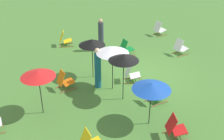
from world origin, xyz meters
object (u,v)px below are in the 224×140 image
at_px(person_0, 98,69).
at_px(umbrella_3, 38,74).
at_px(deckchair_10, 65,81).
at_px(umbrella_4, 113,50).
at_px(deckchair_9, 126,48).
at_px(umbrella_1, 152,86).
at_px(deckchair_5, 156,94).
at_px(deckchair_8, 132,73).
at_px(person_1, 101,36).
at_px(deckchair_4, 159,29).
at_px(deckchair_2, 175,128).
at_px(umbrella_0, 124,58).
at_px(deckchair_6, 180,48).
at_px(deckchair_3, 65,39).
at_px(umbrella_2, 92,42).

bearing_deg(person_0, umbrella_3, 159.03).
xyz_separation_m(deckchair_10, umbrella_4, (-0.43, -1.91, 1.38)).
relative_size(deckchair_9, umbrella_1, 0.52).
bearing_deg(umbrella_4, deckchair_9, -24.89).
distance_m(umbrella_1, person_0, 3.09).
bearing_deg(deckchair_5, umbrella_1, 133.42).
distance_m(deckchair_8, person_1, 3.47).
bearing_deg(deckchair_4, deckchair_2, 144.85).
bearing_deg(deckchair_9, person_1, 39.39).
height_order(deckchair_10, umbrella_0, umbrella_0).
height_order(deckchair_6, umbrella_0, umbrella_0).
height_order(umbrella_0, umbrella_4, umbrella_0).
bearing_deg(deckchair_2, umbrella_4, 28.06).
distance_m(deckchair_3, umbrella_3, 6.11).
distance_m(deckchair_8, umbrella_2, 2.14).
bearing_deg(deckchair_3, deckchair_10, 176.59).
distance_m(deckchair_5, deckchair_9, 4.24).
distance_m(deckchair_2, deckchair_8, 3.72).
relative_size(deckchair_6, person_1, 0.50).
xyz_separation_m(deckchair_2, umbrella_3, (2.25, 4.12, 1.25)).
distance_m(deckchair_2, person_0, 4.04).
xyz_separation_m(deckchair_2, umbrella_0, (2.47, 1.07, 1.43)).
relative_size(deckchair_10, umbrella_0, 0.45).
height_order(deckchair_4, umbrella_1, umbrella_1).
xyz_separation_m(umbrella_4, person_0, (0.27, 0.55, -0.90)).
height_order(umbrella_0, person_0, umbrella_0).
distance_m(deckchair_2, deckchair_4, 8.82).
bearing_deg(deckchair_2, person_0, 33.95).
distance_m(deckchair_4, deckchair_5, 6.90).
distance_m(deckchair_5, umbrella_3, 4.39).
distance_m(umbrella_2, umbrella_4, 1.29).
height_order(deckchair_4, deckchair_5, same).
relative_size(deckchair_10, umbrella_4, 0.46).
height_order(deckchair_5, umbrella_2, umbrella_2).
relative_size(deckchair_10, person_1, 0.51).
height_order(deckchair_3, umbrella_3, umbrella_3).
height_order(deckchair_6, umbrella_3, umbrella_3).
xyz_separation_m(deckchair_3, person_1, (-1.01, -1.80, 0.45)).
height_order(deckchair_4, deckchair_8, same).
height_order(deckchair_8, deckchair_10, same).
xyz_separation_m(deckchair_8, umbrella_2, (0.71, 1.55, 1.29)).
distance_m(deckchair_5, deckchair_6, 4.58).
distance_m(deckchair_5, person_1, 5.22).
distance_m(deckchair_8, umbrella_1, 3.10).
bearing_deg(deckchair_5, person_1, -4.84).
distance_m(deckchair_2, deckchair_5, 2.00).
relative_size(deckchair_8, person_1, 0.49).
relative_size(deckchair_5, person_0, 0.49).
distance_m(umbrella_4, person_1, 3.91).
xyz_separation_m(deckchair_3, umbrella_3, (-5.84, 1.27, 1.25)).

